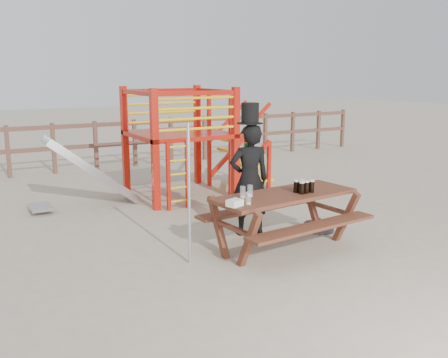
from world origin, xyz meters
TOP-DOWN VIEW (x-y plane):
  - ground at (0.00, 0.00)m, footprint 60.00×60.00m
  - back_fence at (0.00, 7.00)m, footprint 15.09×0.09m
  - playground_fort at (0.12, 3.58)m, footprint 4.71×1.84m
  - picnic_table at (0.18, 0.11)m, footprint 2.12×1.56m
  - man_with_hat at (0.10, 0.89)m, footprint 0.67×0.52m
  - metal_pole at (-1.17, 0.25)m, footprint 0.04×0.04m
  - parasol_base at (1.12, 0.50)m, footprint 0.46×0.46m
  - paper_bag at (-0.74, -0.12)m, footprint 0.21×0.19m
  - stout_pints at (0.42, 0.02)m, footprint 0.26×0.18m
  - empty_glasses at (-0.43, 0.09)m, footprint 0.31×0.40m

SIDE VIEW (x-z plane):
  - ground at x=0.00m, z-range 0.00..0.00m
  - parasol_base at x=1.12m, z-range -0.04..0.15m
  - picnic_table at x=0.18m, z-range 0.10..0.88m
  - back_fence at x=0.00m, z-range 0.14..1.34m
  - paper_bag at x=-0.74m, z-range 0.77..0.85m
  - empty_glasses at x=-0.43m, z-range 0.77..0.92m
  - stout_pints at x=0.42m, z-range 0.77..0.95m
  - man_with_hat at x=0.10m, z-range -0.10..1.84m
  - metal_pole at x=-1.17m, z-range 0.00..1.77m
  - playground_fort at x=0.12m, z-range 0.02..2.12m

